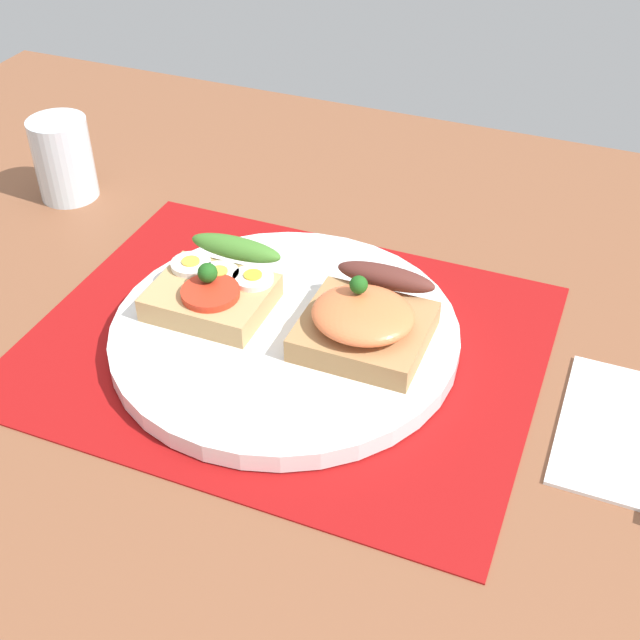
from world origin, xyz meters
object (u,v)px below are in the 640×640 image
object	(u,v)px
plate	(285,334)
sandwich_egg_tomato	(218,285)
drinking_glass	(63,159)
sandwich_salmon	(367,318)

from	to	relation	value
plate	sandwich_egg_tomato	distance (cm)	6.91
plate	drinking_glass	bearing A→B (deg)	155.79
sandwich_salmon	drinking_glass	distance (cm)	38.52
plate	drinking_glass	xyz separation A→B (cm)	(-29.99, 13.48, 3.05)
plate	sandwich_salmon	xyz separation A→B (cm)	(6.44, 0.97, 2.74)
plate	sandwich_egg_tomato	bearing A→B (deg)	169.97
sandwich_salmon	drinking_glass	bearing A→B (deg)	161.05
sandwich_salmon	drinking_glass	size ratio (longest dim) A/B	1.26
sandwich_salmon	drinking_glass	xyz separation A→B (cm)	(-36.43, 12.51, 0.31)
sandwich_egg_tomato	sandwich_salmon	distance (cm)	12.85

